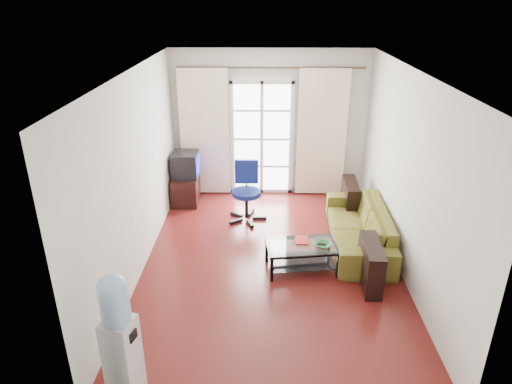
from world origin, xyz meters
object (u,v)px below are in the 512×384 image
at_px(task_chair, 247,203).
at_px(water_cooler, 119,335).
at_px(sofa, 359,227).
at_px(tv_stand, 186,189).
at_px(coffee_table, 302,254).
at_px(crt_tv, 184,165).

distance_m(task_chair, water_cooler, 3.90).
height_order(sofa, tv_stand, sofa).
xyz_separation_m(coffee_table, water_cooler, (-1.85, -2.20, 0.46)).
distance_m(tv_stand, task_chair, 1.33).
bearing_deg(tv_stand, water_cooler, -90.01).
xyz_separation_m(tv_stand, water_cooler, (0.12, -4.42, 0.46)).
relative_size(sofa, water_cooler, 1.55).
relative_size(coffee_table, water_cooler, 0.76).
height_order(crt_tv, task_chair, task_chair).
xyz_separation_m(sofa, crt_tv, (-2.89, 1.52, 0.43)).
height_order(tv_stand, task_chair, task_chair).
height_order(coffee_table, water_cooler, water_cooler).
bearing_deg(crt_tv, sofa, -27.70).
bearing_deg(sofa, water_cooler, -41.21).
bearing_deg(sofa, tv_stand, -115.13).
height_order(task_chair, water_cooler, water_cooler).
relative_size(crt_tv, task_chair, 0.50).
distance_m(crt_tv, task_chair, 1.40).
xyz_separation_m(sofa, tv_stand, (-2.89, 1.51, -0.05)).
bearing_deg(sofa, crt_tv, -115.32).
distance_m(sofa, tv_stand, 3.26).
bearing_deg(coffee_table, tv_stand, 131.54).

